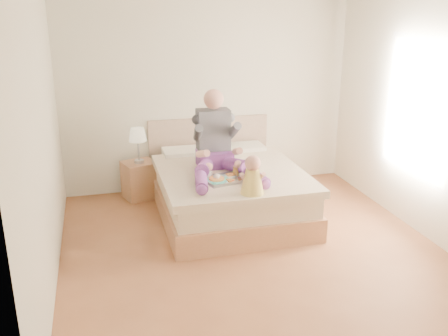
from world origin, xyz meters
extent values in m
cube|color=brown|center=(0.00, 0.00, 0.00)|extent=(4.00, 4.20, 0.01)
cube|color=silver|center=(0.00, 2.10, 1.35)|extent=(4.00, 0.02, 2.70)
cube|color=silver|center=(0.00, -2.10, 1.35)|extent=(4.00, 0.02, 2.70)
cube|color=silver|center=(-2.00, 0.00, 1.35)|extent=(0.02, 4.20, 2.70)
cube|color=silver|center=(2.00, 0.00, 1.35)|extent=(0.02, 4.20, 2.70)
cube|color=white|center=(1.99, 0.20, 1.40)|extent=(0.02, 1.30, 1.60)
cube|color=white|center=(1.98, 0.20, 1.40)|extent=(0.01, 1.18, 1.48)
cube|color=#9B6A48|center=(0.00, 1.02, 0.14)|extent=(1.68, 2.13, 0.28)
cube|color=beige|center=(0.00, 1.02, 0.40)|extent=(1.60, 2.05, 0.24)
cube|color=beige|center=(0.00, 0.87, 0.57)|extent=(1.70, 1.80, 0.09)
cube|color=white|center=(-0.38, 1.76, 0.59)|extent=(0.62, 0.40, 0.14)
cube|color=white|center=(0.38, 1.76, 0.59)|extent=(0.62, 0.40, 0.14)
cube|color=gray|center=(0.00, 2.09, 0.50)|extent=(1.70, 0.08, 1.00)
cube|color=#9B6A48|center=(-1.01, 1.85, 0.25)|extent=(0.50, 0.47, 0.50)
cylinder|color=#A9ABAF|center=(-1.01, 1.81, 0.52)|extent=(0.13, 0.13, 0.04)
cylinder|color=#A9ABAF|center=(-1.01, 1.81, 0.68)|extent=(0.03, 0.03, 0.26)
cone|color=beige|center=(-1.01, 1.81, 0.89)|extent=(0.23, 0.23, 0.17)
cube|color=#6C3381|center=(-0.15, 1.11, 0.71)|extent=(0.42, 0.33, 0.20)
cube|color=#34353B|center=(-0.15, 1.18, 1.05)|extent=(0.39, 0.24, 0.52)
sphere|color=tan|center=(-0.15, 1.14, 1.44)|extent=(0.24, 0.24, 0.24)
cylinder|color=#6C3381|center=(-0.32, 0.85, 0.70)|extent=(0.35, 0.58, 0.24)
cylinder|color=#6C3381|center=(-0.46, 0.44, 0.68)|extent=(0.22, 0.52, 0.13)
sphere|color=#6C3381|center=(-0.50, 0.20, 0.67)|extent=(0.12, 0.12, 0.12)
cylinder|color=#34353B|center=(-0.37, 1.03, 1.07)|extent=(0.13, 0.33, 0.27)
cylinder|color=tan|center=(-0.36, 0.82, 0.87)|extent=(0.11, 0.34, 0.18)
sphere|color=tan|center=(-0.33, 0.66, 0.76)|extent=(0.10, 0.10, 0.10)
cylinder|color=#6C3381|center=(0.02, 0.85, 0.70)|extent=(0.34, 0.58, 0.24)
cylinder|color=#6C3381|center=(0.15, 0.43, 0.68)|extent=(0.22, 0.52, 0.13)
sphere|color=#6C3381|center=(0.19, 0.19, 0.67)|extent=(0.12, 0.12, 0.12)
cylinder|color=#34353B|center=(0.07, 1.02, 1.07)|extent=(0.13, 0.33, 0.27)
cylinder|color=tan|center=(0.06, 0.82, 0.87)|extent=(0.12, 0.34, 0.18)
sphere|color=tan|center=(0.02, 0.65, 0.76)|extent=(0.10, 0.10, 0.10)
cube|color=#A9ABAF|center=(-0.16, 0.57, 0.62)|extent=(0.51, 0.44, 0.01)
cylinder|color=#46CCBF|center=(-0.26, 0.56, 0.63)|extent=(0.26, 0.26, 0.01)
cylinder|color=#DE924A|center=(-0.26, 0.56, 0.65)|extent=(0.18, 0.18, 0.02)
cylinder|color=white|center=(-0.34, 0.67, 0.67)|extent=(0.08, 0.08, 0.09)
torus|color=white|center=(-0.29, 0.68, 0.67)|extent=(0.03, 0.06, 0.06)
cylinder|color=olive|center=(-0.34, 0.67, 0.71)|extent=(0.07, 0.07, 0.01)
cylinder|color=white|center=(-0.07, 0.67, 0.63)|extent=(0.15, 0.15, 0.01)
cube|color=#DE924A|center=(-0.07, 0.67, 0.64)|extent=(0.10, 0.09, 0.02)
cylinder|color=white|center=(-0.12, 0.48, 0.63)|extent=(0.15, 0.15, 0.01)
ellipsoid|color=red|center=(-0.10, 0.47, 0.64)|extent=(0.04, 0.03, 0.01)
cylinder|color=white|center=(0.00, 0.67, 0.68)|extent=(0.07, 0.07, 0.12)
cylinder|color=gold|center=(0.00, 0.67, 0.68)|extent=(0.06, 0.06, 0.11)
cylinder|color=white|center=(0.01, 0.51, 0.64)|extent=(0.07, 0.07, 0.04)
cylinder|color=#4E230B|center=(0.01, 0.51, 0.64)|extent=(0.06, 0.06, 0.03)
cone|color=gold|center=(0.02, 0.12, 0.75)|extent=(0.25, 0.25, 0.27)
sphere|color=tan|center=(0.02, 0.12, 0.94)|extent=(0.17, 0.17, 0.17)
cylinder|color=tan|center=(0.00, 0.25, 0.66)|extent=(0.12, 0.20, 0.07)
sphere|color=tan|center=(0.01, 0.35, 0.66)|extent=(0.05, 0.05, 0.05)
cylinder|color=tan|center=(-0.07, 0.15, 0.80)|extent=(0.10, 0.14, 0.12)
cylinder|color=tan|center=(0.09, 0.24, 0.66)|extent=(0.07, 0.19, 0.07)
sphere|color=tan|center=(0.11, 0.33, 0.66)|extent=(0.05, 0.05, 0.05)
cylinder|color=tan|center=(0.12, 0.11, 0.80)|extent=(0.06, 0.14, 0.12)
camera|label=1|loc=(-1.50, -4.56, 2.55)|focal=40.00mm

